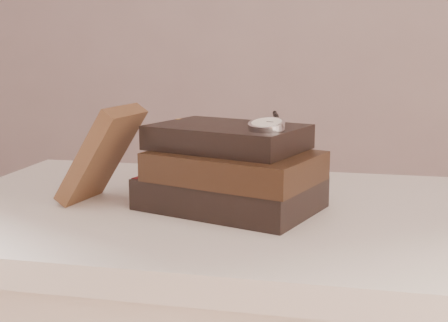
# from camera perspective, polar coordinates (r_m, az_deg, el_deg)

# --- Properties ---
(table) EXTENTS (1.00, 0.60, 0.75)m
(table) POSITION_cam_1_polar(r_m,az_deg,el_deg) (1.01, 1.78, -9.27)
(table) COLOR beige
(table) RESTS_ON ground
(book_stack) EXTENTS (0.30, 0.25, 0.13)m
(book_stack) POSITION_cam_1_polar(r_m,az_deg,el_deg) (0.96, 0.66, -0.87)
(book_stack) COLOR black
(book_stack) RESTS_ON table
(journal) EXTENTS (0.13, 0.12, 0.16)m
(journal) POSITION_cam_1_polar(r_m,az_deg,el_deg) (1.01, -11.23, 0.61)
(journal) COLOR #3E2617
(journal) RESTS_ON table
(pocket_watch) EXTENTS (0.07, 0.16, 0.02)m
(pocket_watch) POSITION_cam_1_polar(r_m,az_deg,el_deg) (0.91, 4.03, 3.42)
(pocket_watch) COLOR silver
(pocket_watch) RESTS_ON book_stack
(eyeglasses) EXTENTS (0.14, 0.15, 0.05)m
(eyeglasses) POSITION_cam_1_polar(r_m,az_deg,el_deg) (1.08, -1.29, 1.16)
(eyeglasses) COLOR silver
(eyeglasses) RESTS_ON book_stack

